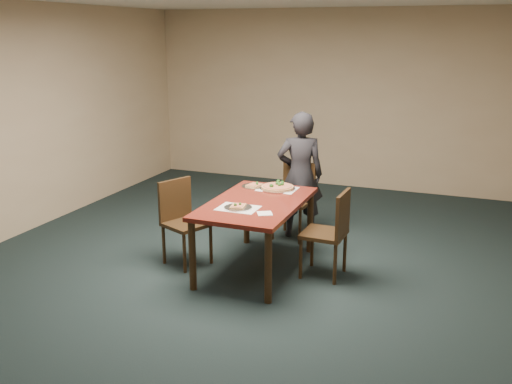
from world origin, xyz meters
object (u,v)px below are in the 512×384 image
(chair_left, at_px, (182,217))
(slice_plate_near, at_px, (238,207))
(diner, at_px, (300,175))
(slice_plate_far, at_px, (254,186))
(dining_table, at_px, (256,210))
(chair_far, at_px, (295,195))
(chair_right, at_px, (331,229))
(pizza_pan, at_px, (277,187))

(chair_left, height_order, slice_plate_near, chair_left)
(diner, distance_m, slice_plate_far, 0.73)
(slice_plate_far, bearing_deg, slice_plate_near, -79.63)
(dining_table, relative_size, slice_plate_near, 5.36)
(diner, xyz_separation_m, slice_plate_near, (-0.19, -1.46, -0.01))
(chair_far, bearing_deg, chair_right, -49.42)
(dining_table, bearing_deg, slice_plate_near, -105.60)
(slice_plate_near, bearing_deg, diner, 82.40)
(pizza_pan, bearing_deg, slice_plate_far, -179.62)
(chair_right, xyz_separation_m, slice_plate_far, (-1.01, 0.43, 0.25))
(chair_left, bearing_deg, slice_plate_far, -19.50)
(chair_left, distance_m, slice_plate_far, 0.90)
(chair_right, bearing_deg, slice_plate_far, -110.36)
(chair_far, distance_m, chair_right, 1.26)
(diner, bearing_deg, dining_table, 63.15)
(slice_plate_far, bearing_deg, chair_left, -133.23)
(pizza_pan, bearing_deg, chair_left, -144.03)
(pizza_pan, bearing_deg, diner, 84.08)
(chair_far, xyz_separation_m, diner, (0.05, 0.02, 0.25))
(chair_left, height_order, pizza_pan, chair_left)
(diner, bearing_deg, chair_far, 2.81)
(chair_far, distance_m, pizza_pan, 0.67)
(dining_table, relative_size, chair_far, 1.65)
(diner, bearing_deg, chair_right, 100.60)
(chair_right, relative_size, slice_plate_near, 3.25)
(chair_right, xyz_separation_m, slice_plate_near, (-0.86, -0.39, 0.25))
(chair_far, relative_size, slice_plate_near, 3.25)
(chair_far, distance_m, slice_plate_far, 0.73)
(chair_far, height_order, chair_left, same)
(slice_plate_near, bearing_deg, slice_plate_far, 100.37)
(chair_right, bearing_deg, pizza_pan, -117.82)
(dining_table, distance_m, slice_plate_near, 0.31)
(chair_far, xyz_separation_m, pizza_pan, (-0.02, -0.62, 0.26))
(chair_left, relative_size, diner, 0.59)
(pizza_pan, height_order, slice_plate_far, pizza_pan)
(chair_right, distance_m, slice_plate_near, 0.97)
(pizza_pan, bearing_deg, chair_right, -30.44)
(dining_table, distance_m, chair_right, 0.80)
(chair_far, bearing_deg, slice_plate_far, -109.16)
(slice_plate_near, bearing_deg, chair_right, 24.42)
(slice_plate_far, bearing_deg, diner, 61.78)
(dining_table, xyz_separation_m, chair_far, (0.07, 1.15, -0.14))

